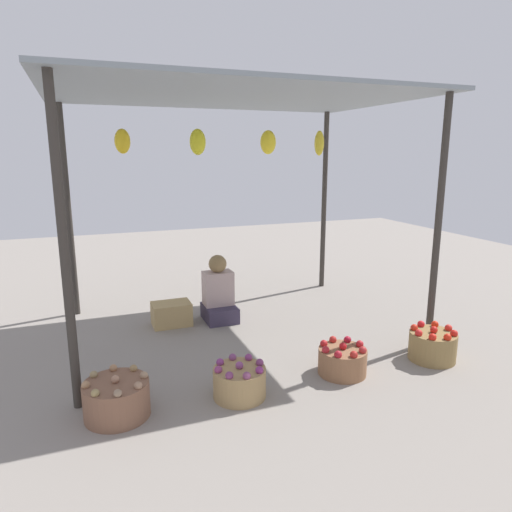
% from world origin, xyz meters
% --- Properties ---
extents(ground_plane, '(14.00, 14.00, 0.00)m').
position_xyz_m(ground_plane, '(0.00, 0.00, 0.00)').
color(ground_plane, gray).
extents(market_stall_structure, '(3.70, 2.57, 2.53)m').
position_xyz_m(market_stall_structure, '(-0.00, 0.01, 2.35)').
color(market_stall_structure, '#38332D').
rests_on(market_stall_structure, ground).
extents(vendor_person, '(0.36, 0.44, 0.78)m').
position_xyz_m(vendor_person, '(-0.13, 0.32, 0.30)').
color(vendor_person, '#3B334A').
rests_on(vendor_person, ground).
extents(basket_potatoes, '(0.49, 0.49, 0.33)m').
position_xyz_m(basket_potatoes, '(-1.43, -1.38, 0.14)').
color(basket_potatoes, brown).
rests_on(basket_potatoes, ground).
extents(basket_purple_onions, '(0.43, 0.43, 0.30)m').
position_xyz_m(basket_purple_onions, '(-0.48, -1.44, 0.13)').
color(basket_purple_onions, '#A48455').
rests_on(basket_purple_onions, ground).
extents(basket_red_apples, '(0.43, 0.43, 0.29)m').
position_xyz_m(basket_red_apples, '(0.51, -1.40, 0.13)').
color(basket_red_apples, '#8B5F40').
rests_on(basket_red_apples, ground).
extents(basket_red_tomatoes, '(0.44, 0.44, 0.34)m').
position_xyz_m(basket_red_tomatoes, '(1.47, -1.46, 0.14)').
color(basket_red_tomatoes, olive).
rests_on(basket_red_tomatoes, ground).
extents(wooden_crate_near_vendor, '(0.43, 0.30, 0.26)m').
position_xyz_m(wooden_crate_near_vendor, '(-0.69, 0.34, 0.13)').
color(wooden_crate_near_vendor, tan).
rests_on(wooden_crate_near_vendor, ground).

